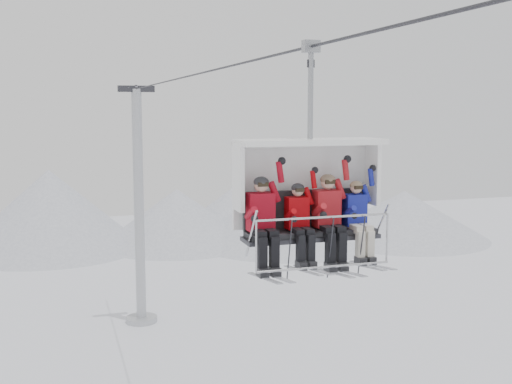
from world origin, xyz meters
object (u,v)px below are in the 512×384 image
object	(u,v)px
lift_tower_right	(139,223)
skier_center_right	(329,215)
chairlift_carrier	(307,188)
skier_far_left	(262,219)
skier_far_right	(358,217)
skier_center_left	(299,221)

from	to	relation	value
lift_tower_right	skier_center_right	distance (m)	25.82
lift_tower_right	skier_center_right	world-z (taller)	lift_tower_right
lift_tower_right	skier_center_right	xyz separation A→B (m)	(0.32, -25.43, 4.49)
lift_tower_right	chairlift_carrier	size ratio (longest dim) A/B	3.38
skier_far_left	lift_tower_right	bearing A→B (deg)	87.83
lift_tower_right	skier_far_left	world-z (taller)	lift_tower_right
skier_far_left	skier_center_right	bearing A→B (deg)	0.01
lift_tower_right	chairlift_carrier	world-z (taller)	lift_tower_right
skier_far_left	skier_far_right	size ratio (longest dim) A/B	1.07
skier_center_left	skier_far_right	xyz separation A→B (m)	(1.16, 0.00, 0.00)
lift_tower_right	skier_far_left	size ratio (longest dim) A/B	7.46
chairlift_carrier	skier_center_right	xyz separation A→B (m)	(0.32, -0.30, -0.48)
skier_center_left	skier_far_left	bearing A→B (deg)	178.65
skier_far_left	chairlift_carrier	bearing A→B (deg)	17.53
skier_far_right	skier_center_left	bearing A→B (deg)	-179.97
skier_far_left	skier_center_left	distance (m)	0.70
skier_far_left	skier_center_left	xyz separation A→B (m)	(0.69, -0.02, -0.07)
skier_center_right	skier_far_right	bearing A→B (deg)	-1.60
skier_far_left	skier_far_right	bearing A→B (deg)	-0.49
skier_far_left	skier_center_right	distance (m)	1.28
skier_center_left	skier_center_right	xyz separation A→B (m)	(0.59, 0.02, 0.07)
lift_tower_right	skier_center_left	bearing A→B (deg)	-90.60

